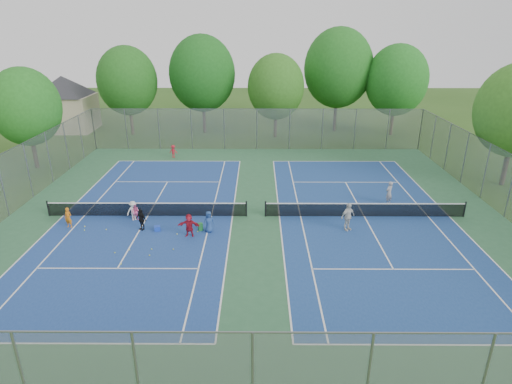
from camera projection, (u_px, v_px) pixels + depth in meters
ground at (256, 216)px, 27.61m from camera, size 120.00×120.00×0.00m
court_pad at (256, 216)px, 27.61m from camera, size 32.00×32.00×0.01m
court_left at (148, 216)px, 27.64m from camera, size 10.97×23.77×0.01m
court_right at (364, 216)px, 27.57m from camera, size 10.97×23.77×0.01m
net_left at (147, 210)px, 27.48m from camera, size 12.87×0.10×0.91m
net_right at (365, 210)px, 27.41m from camera, size 12.87×0.10×0.91m
fence_north at (257, 129)px, 41.77m from camera, size 32.00×0.10×4.00m
fence_west at (3, 187)px, 26.96m from camera, size 0.10×32.00×4.00m
fence_east at (511, 188)px, 26.80m from camera, size 0.10×32.00×4.00m
house at (64, 94)px, 48.52m from camera, size 11.03×11.03×7.30m
tree_nw at (127, 81)px, 46.00m from camera, size 6.40×6.40×9.58m
tree_nl at (202, 74)px, 46.66m from camera, size 7.20×7.20×10.69m
tree_nc at (276, 87)px, 45.17m from camera, size 6.00×6.00×8.85m
tree_nr at (338, 68)px, 47.33m from camera, size 7.60×7.60×11.42m
tree_ne at (397, 80)px, 45.83m from camera, size 6.60×6.60×9.77m
tree_side_w at (26, 107)px, 35.10m from camera, size 5.60×5.60×8.47m
ball_crate at (157, 228)px, 25.64m from camera, size 0.42×0.42×0.29m
ball_hopper at (200, 227)px, 25.63m from camera, size 0.33×0.33×0.49m
student_a at (68, 218)px, 25.89m from camera, size 0.52×0.40×1.29m
student_b at (136, 212)px, 26.89m from camera, size 0.56×0.45×1.11m
student_c at (133, 211)px, 26.86m from camera, size 0.96×0.84×1.29m
student_d at (141, 219)px, 25.59m from camera, size 0.84×0.69×1.34m
student_e at (209, 222)px, 25.30m from camera, size 0.75×0.62×1.33m
student_f at (189, 225)px, 24.79m from camera, size 1.32×0.51×1.40m
child_far_baseline at (173, 151)px, 39.60m from camera, size 0.84×0.59×1.19m
instructor at (389, 193)px, 29.20m from camera, size 0.72×0.69×1.66m
teen_court_b at (348, 217)px, 25.47m from camera, size 1.10×0.92×1.76m
tennis_ball_0 at (177, 234)px, 25.18m from camera, size 0.07×0.07×0.07m
tennis_ball_1 at (85, 230)px, 25.66m from camera, size 0.07×0.07×0.07m
tennis_ball_2 at (121, 264)px, 22.04m from camera, size 0.07×0.07×0.07m
tennis_ball_3 at (115, 253)px, 23.13m from camera, size 0.07×0.07×0.07m
tennis_ball_4 at (198, 232)px, 25.49m from camera, size 0.07×0.07×0.07m
tennis_ball_5 at (150, 256)px, 22.86m from camera, size 0.07×0.07×0.07m
tennis_ball_6 at (152, 249)px, 23.49m from camera, size 0.07×0.07×0.07m
tennis_ball_7 at (173, 250)px, 23.46m from camera, size 0.07×0.07×0.07m
tennis_ball_8 at (106, 230)px, 25.74m from camera, size 0.07×0.07×0.07m
tennis_ball_9 at (85, 227)px, 26.13m from camera, size 0.07×0.07×0.07m
tennis_ball_10 at (130, 250)px, 23.43m from camera, size 0.07×0.07×0.07m
tennis_ball_11 at (187, 234)px, 25.19m from camera, size 0.07×0.07×0.07m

